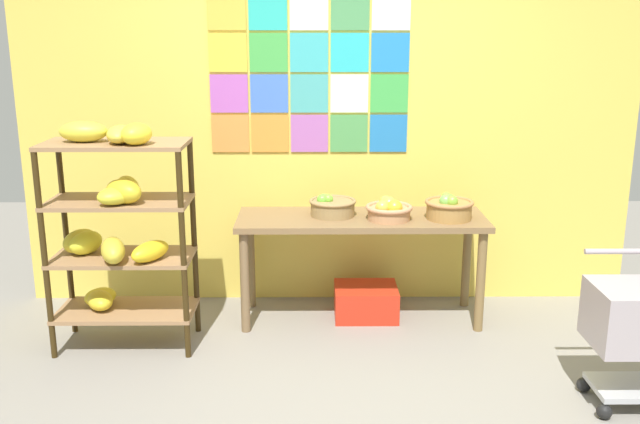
{
  "coord_description": "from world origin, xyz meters",
  "views": [
    {
      "loc": [
        -0.1,
        -3.27,
        1.94
      ],
      "look_at": [
        -0.06,
        0.98,
        0.84
      ],
      "focal_mm": 39.66,
      "sensor_mm": 36.0,
      "label": 1
    }
  ],
  "objects_px": {
    "produce_crate_under_table": "(366,301)",
    "fruit_basket_right": "(332,206)",
    "fruit_basket_back_right": "(389,209)",
    "fruit_basket_centre": "(449,207)",
    "banana_shelf_unit": "(115,220)",
    "display_table": "(361,231)"
  },
  "relations": [
    {
      "from": "produce_crate_under_table",
      "to": "fruit_basket_right",
      "type": "bearing_deg",
      "value": 178.37
    },
    {
      "from": "fruit_basket_back_right",
      "to": "produce_crate_under_table",
      "type": "height_order",
      "value": "fruit_basket_back_right"
    },
    {
      "from": "fruit_basket_centre",
      "to": "fruit_basket_back_right",
      "type": "height_order",
      "value": "fruit_basket_centre"
    },
    {
      "from": "banana_shelf_unit",
      "to": "fruit_basket_back_right",
      "type": "bearing_deg",
      "value": 11.65
    },
    {
      "from": "fruit_basket_right",
      "to": "fruit_basket_back_right",
      "type": "height_order",
      "value": "fruit_basket_back_right"
    },
    {
      "from": "banana_shelf_unit",
      "to": "produce_crate_under_table",
      "type": "xyz_separation_m",
      "value": [
        1.56,
        0.45,
        -0.71
      ]
    },
    {
      "from": "fruit_basket_centre",
      "to": "fruit_basket_right",
      "type": "distance_m",
      "value": 0.77
    },
    {
      "from": "display_table",
      "to": "produce_crate_under_table",
      "type": "bearing_deg",
      "value": 34.08
    },
    {
      "from": "fruit_basket_right",
      "to": "produce_crate_under_table",
      "type": "xyz_separation_m",
      "value": [
        0.24,
        -0.01,
        -0.68
      ]
    },
    {
      "from": "fruit_basket_right",
      "to": "fruit_basket_back_right",
      "type": "relative_size",
      "value": 1.02
    },
    {
      "from": "fruit_basket_centre",
      "to": "display_table",
      "type": "bearing_deg",
      "value": 174.6
    },
    {
      "from": "banana_shelf_unit",
      "to": "produce_crate_under_table",
      "type": "bearing_deg",
      "value": 16.14
    },
    {
      "from": "display_table",
      "to": "fruit_basket_back_right",
      "type": "height_order",
      "value": "fruit_basket_back_right"
    },
    {
      "from": "fruit_basket_right",
      "to": "fruit_basket_back_right",
      "type": "xyz_separation_m",
      "value": [
        0.37,
        -0.11,
        0.01
      ]
    },
    {
      "from": "banana_shelf_unit",
      "to": "fruit_basket_right",
      "type": "distance_m",
      "value": 1.4
    },
    {
      "from": "fruit_basket_back_right",
      "to": "produce_crate_under_table",
      "type": "bearing_deg",
      "value": 142.2
    },
    {
      "from": "fruit_basket_centre",
      "to": "fruit_basket_back_right",
      "type": "bearing_deg",
      "value": -176.94
    },
    {
      "from": "banana_shelf_unit",
      "to": "fruit_basket_centre",
      "type": "relative_size",
      "value": 4.44
    },
    {
      "from": "display_table",
      "to": "banana_shelf_unit",
      "type": "bearing_deg",
      "value": -164.41
    },
    {
      "from": "display_table",
      "to": "fruit_basket_back_right",
      "type": "bearing_deg",
      "value": -23.54
    },
    {
      "from": "display_table",
      "to": "fruit_basket_back_right",
      "type": "xyz_separation_m",
      "value": [
        0.17,
        -0.08,
        0.17
      ]
    },
    {
      "from": "banana_shelf_unit",
      "to": "fruit_basket_centre",
      "type": "xyz_separation_m",
      "value": [
        2.09,
        0.37,
        -0.02
      ]
    }
  ]
}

